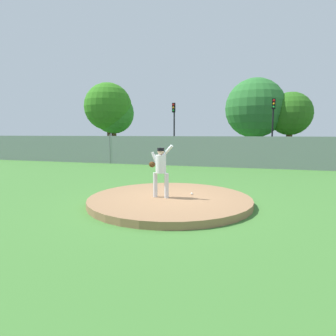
# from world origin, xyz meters

# --- Properties ---
(ground_plane) EXTENTS (80.00, 80.00, 0.00)m
(ground_plane) POSITION_xyz_m (0.00, 6.00, 0.00)
(ground_plane) COLOR #427A33
(asphalt_strip) EXTENTS (44.00, 7.00, 0.01)m
(asphalt_strip) POSITION_xyz_m (0.00, 14.50, 0.00)
(asphalt_strip) COLOR #2B2B2D
(asphalt_strip) RESTS_ON ground_plane
(pitchers_mound) EXTENTS (5.02, 5.02, 0.20)m
(pitchers_mound) POSITION_xyz_m (0.00, 0.00, 0.10)
(pitchers_mound) COLOR #99704C
(pitchers_mound) RESTS_ON ground_plane
(pitcher_youth) EXTENTS (0.79, 0.32, 1.63)m
(pitcher_youth) POSITION_xyz_m (-0.25, -0.15, 1.14)
(pitcher_youth) COLOR silver
(pitcher_youth) RESTS_ON pitchers_mound
(baseball) EXTENTS (0.07, 0.07, 0.07)m
(baseball) POSITION_xyz_m (0.59, 0.48, 0.24)
(baseball) COLOR white
(baseball) RESTS_ON pitchers_mound
(chainlink_fence) EXTENTS (37.02, 0.07, 2.08)m
(chainlink_fence) POSITION_xyz_m (0.00, 10.00, 0.99)
(chainlink_fence) COLOR gray
(chainlink_fence) RESTS_ON ground_plane
(parked_car_white) EXTENTS (1.98, 4.23, 1.74)m
(parked_car_white) POSITION_xyz_m (-6.01, 14.42, 0.83)
(parked_car_white) COLOR silver
(parked_car_white) RESTS_ON ground_plane
(parked_car_charcoal) EXTENTS (2.07, 4.39, 1.66)m
(parked_car_charcoal) POSITION_xyz_m (5.34, 14.72, 0.79)
(parked_car_charcoal) COLOR #232328
(parked_car_charcoal) RESTS_ON ground_plane
(parked_car_teal) EXTENTS (1.95, 4.59, 1.66)m
(parked_car_teal) POSITION_xyz_m (-10.60, 14.77, 0.80)
(parked_car_teal) COLOR #146066
(parked_car_teal) RESTS_ON ground_plane
(parked_car_navy) EXTENTS (2.04, 4.83, 1.71)m
(parked_car_navy) POSITION_xyz_m (2.38, 14.37, 0.82)
(parked_car_navy) COLOR #161E4C
(parked_car_navy) RESTS_ON ground_plane
(traffic_cone_orange) EXTENTS (0.40, 0.40, 0.55)m
(traffic_cone_orange) POSITION_xyz_m (-2.34, 15.61, 0.26)
(traffic_cone_orange) COLOR orange
(traffic_cone_orange) RESTS_ON asphalt_strip
(traffic_light_near) EXTENTS (0.28, 0.46, 5.07)m
(traffic_light_near) POSITION_xyz_m (-4.95, 18.50, 3.45)
(traffic_light_near) COLOR black
(traffic_light_near) RESTS_ON ground_plane
(traffic_light_far) EXTENTS (0.28, 0.46, 5.14)m
(traffic_light_far) POSITION_xyz_m (4.07, 18.24, 3.50)
(traffic_light_far) COLOR black
(traffic_light_far) RESTS_ON ground_plane
(tree_slender_far) EXTENTS (5.38, 5.38, 7.86)m
(tree_slender_far) POSITION_xyz_m (-13.48, 21.20, 5.16)
(tree_slender_far) COLOR #4C331E
(tree_slender_far) RESTS_ON ground_plane
(tree_bushy_near) EXTENTS (4.74, 4.74, 6.86)m
(tree_bushy_near) POSITION_xyz_m (-13.08, 21.68, 4.47)
(tree_bushy_near) COLOR #4C331E
(tree_bushy_near) RESTS_ON ground_plane
(tree_tall_centre) EXTENTS (5.98, 5.98, 7.69)m
(tree_tall_centre) POSITION_xyz_m (2.57, 22.14, 4.69)
(tree_tall_centre) COLOR #4C331E
(tree_tall_centre) RESTS_ON ground_plane
(tree_leaning_west) EXTENTS (4.20, 4.20, 6.18)m
(tree_leaning_west) POSITION_xyz_m (5.90, 22.09, 4.05)
(tree_leaning_west) COLOR #4C331E
(tree_leaning_west) RESTS_ON ground_plane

